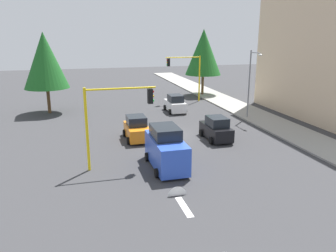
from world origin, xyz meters
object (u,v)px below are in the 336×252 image
car_white (175,104)px  car_black (216,129)px  tree_roadside_far (203,52)px  delivery_van_blue (166,149)px  car_orange (137,129)px  tree_opposite_side (45,60)px  traffic_signal_far_left (186,70)px  traffic_signal_near_right (115,111)px  street_lamp_curbside (251,77)px

car_white → car_black: size_ratio=0.98×
tree_roadside_far → delivery_van_blue: (24.80, -12.01, -4.76)m
car_orange → tree_opposite_side: bearing=-147.7°
tree_opposite_side → car_black: tree_opposite_side is taller
tree_roadside_far → car_white: 12.57m
car_orange → car_white: (-8.95, 5.99, -0.00)m
tree_opposite_side → traffic_signal_far_left: bearing=96.8°
delivery_van_blue → car_orange: 6.67m
traffic_signal_near_right → delivery_van_blue: (0.80, 3.16, -2.59)m
traffic_signal_near_right → car_black: (-4.00, 8.79, -2.97)m
street_lamp_curbside → car_orange: street_lamp_curbside is taller
tree_roadside_far → car_black: bearing=-17.7°
tree_opposite_side → car_white: tree_opposite_side is taller
car_orange → tree_roadside_far: bearing=144.9°
traffic_signal_far_left → car_orange: 17.11m
traffic_signal_near_right → car_white: (-14.77, 8.36, -2.97)m
traffic_signal_near_right → delivery_van_blue: traffic_signal_near_right is taller
traffic_signal_far_left → car_orange: bearing=-32.4°
tree_roadside_far → street_lamp_curbside: bearing=-1.2°
delivery_van_blue → car_black: bearing=130.4°
traffic_signal_far_left → car_white: bearing=-30.0°
delivery_van_blue → car_black: 7.40m
tree_roadside_far → delivery_van_blue: tree_roadside_far is taller
tree_opposite_side → car_orange: size_ratio=2.41×
car_black → delivery_van_blue: bearing=-49.6°
traffic_signal_near_right → tree_roadside_far: 28.47m
car_white → traffic_signal_far_left: bearing=150.0°
tree_roadside_far → car_black: 21.62m
traffic_signal_far_left → car_black: size_ratio=1.59×
tree_roadside_far → tree_opposite_side: (6.00, -20.50, -0.25)m
traffic_signal_far_left → car_white: traffic_signal_far_left is taller
car_black → car_orange: bearing=-105.8°
delivery_van_blue → tree_roadside_far: bearing=154.2°
delivery_van_blue → car_white: (-15.57, 5.21, -0.39)m
car_orange → delivery_van_blue: bearing=6.8°
delivery_van_blue → car_black: delivery_van_blue is taller
car_white → car_black: same height
tree_roadside_far → car_white: bearing=-36.4°
traffic_signal_near_right → car_white: bearing=150.5°
tree_opposite_side → delivery_van_blue: size_ratio=1.84×
street_lamp_curbside → car_white: bearing=-128.4°
car_white → car_black: bearing=2.3°
street_lamp_curbside → delivery_van_blue: 15.96m
car_black → tree_roadside_far: bearing=162.3°
car_white → street_lamp_curbside: bearing=51.6°
traffic_signal_far_left → tree_roadside_far: size_ratio=0.63×
tree_opposite_side → delivery_van_blue: (18.80, 8.49, -4.52)m
traffic_signal_far_left → car_black: traffic_signal_far_left is taller
street_lamp_curbside → tree_roadside_far: bearing=178.8°
traffic_signal_far_left → delivery_van_blue: 22.55m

